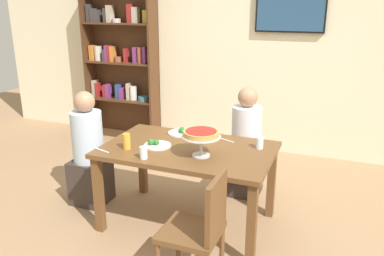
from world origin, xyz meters
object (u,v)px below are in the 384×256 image
diner_far_right (245,150)px  chair_near_right (200,227)px  beer_glass_amber_tall (127,141)px  water_glass_clear_far (144,153)px  television (290,12)px  deep_dish_pizza_stand (201,135)px  water_glass_clear_near (260,143)px  salad_plate_near_diner (156,144)px  salad_plate_far_diner (181,132)px  dining_table (188,158)px  diner_head_west (89,157)px  cutlery_knife_near (226,140)px  cutlery_fork_near (102,150)px  bookshelf (121,60)px

diner_far_right → chair_near_right: (0.07, -1.54, -0.01)m
beer_glass_amber_tall → water_glass_clear_far: beer_glass_amber_tall is taller
television → deep_dish_pizza_stand: 2.45m
water_glass_clear_near → water_glass_clear_far: bearing=-145.2°
salad_plate_near_diner → salad_plate_far_diner: (0.07, 0.40, -0.00)m
dining_table → salad_plate_near_diner: 0.30m
diner_head_west → water_glass_clear_far: 0.96m
salad_plate_far_diner → cutlery_knife_near: 0.46m
beer_glass_amber_tall → cutlery_knife_near: size_ratio=0.76×
water_glass_clear_near → cutlery_fork_near: water_glass_clear_near is taller
dining_table → deep_dish_pizza_stand: deep_dish_pizza_stand is taller
television → beer_glass_amber_tall: (-0.98, -2.32, -1.02)m
water_glass_clear_near → diner_head_west: bearing=-173.6°
water_glass_clear_far → cutlery_knife_near: (0.49, 0.67, -0.05)m
salad_plate_far_diner → beer_glass_amber_tall: beer_glass_amber_tall is taller
chair_near_right → deep_dish_pizza_stand: (-0.23, 0.63, 0.43)m
salad_plate_near_diner → cutlery_fork_near: bearing=-145.8°
water_glass_clear_near → cutlery_knife_near: water_glass_clear_near is taller
salad_plate_far_diner → water_glass_clear_near: size_ratio=2.51×
bookshelf → cutlery_fork_near: (1.21, -2.35, -0.40)m
diner_far_right → salad_plate_near_diner: (-0.60, -0.84, 0.27)m
deep_dish_pizza_stand → cutlery_fork_near: 0.87m
beer_glass_amber_tall → bookshelf: bearing=121.9°
diner_head_west → cutlery_knife_near: 1.37m
beer_glass_amber_tall → diner_head_west: bearing=157.8°
deep_dish_pizza_stand → salad_plate_near_diner: 0.48m
salad_plate_far_diner → beer_glass_amber_tall: bearing=-117.0°
chair_near_right → salad_plate_far_diner: (-0.60, 1.10, 0.27)m
deep_dish_pizza_stand → water_glass_clear_far: bearing=-151.6°
chair_near_right → cutlery_fork_near: (-1.06, 0.43, 0.26)m
water_glass_clear_far → deep_dish_pizza_stand: bearing=28.4°
salad_plate_near_diner → cutlery_fork_near: (-0.39, -0.26, -0.01)m
chair_near_right → cutlery_knife_near: size_ratio=4.83×
diner_far_right → deep_dish_pizza_stand: (-0.16, -0.92, 0.43)m
salad_plate_far_diner → deep_dish_pizza_stand: bearing=-51.5°
bookshelf → deep_dish_pizza_stand: (2.04, -2.16, -0.22)m
salad_plate_near_diner → water_glass_clear_near: (0.86, 0.28, 0.03)m
salad_plate_near_diner → beer_glass_amber_tall: bearing=-144.7°
dining_table → salad_plate_near_diner: (-0.27, -0.07, 0.11)m
bookshelf → chair_near_right: bearing=-50.8°
dining_table → beer_glass_amber_tall: 0.55m
diner_head_west → beer_glass_amber_tall: 0.71m
television → salad_plate_far_diner: 2.19m
dining_table → diner_far_right: (0.33, 0.78, -0.15)m
water_glass_clear_near → water_glass_clear_far: 1.00m
diner_far_right → water_glass_clear_far: 1.31m
salad_plate_far_diner → diner_head_west: bearing=-160.4°
cutlery_knife_near → dining_table: bearing=72.3°
television → cutlery_fork_near: bearing=-115.5°
salad_plate_near_diner → water_glass_clear_far: bearing=-83.7°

